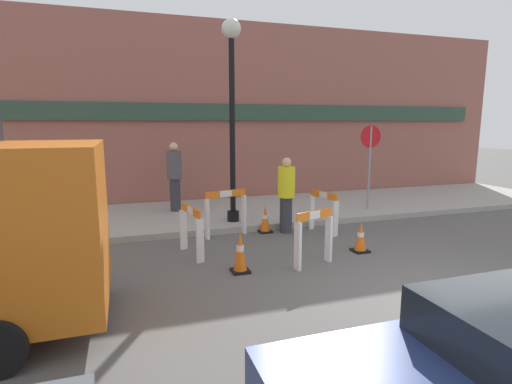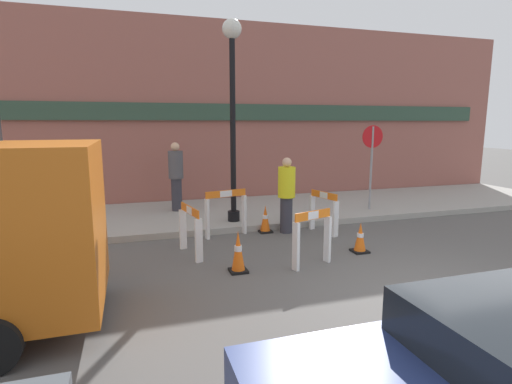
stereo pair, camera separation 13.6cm
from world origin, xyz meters
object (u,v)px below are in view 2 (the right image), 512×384
Objects in this scene: person_worker at (286,193)px; person_pedestrian at (176,174)px; stop_sign at (372,154)px; streetlamp_post at (233,93)px.

person_pedestrian is at bearing -87.19° from person_worker.
stop_sign is 5.27m from person_pedestrian.
streetlamp_post is 2.04× the size of stop_sign.
streetlamp_post is 2.82m from person_pedestrian.
stop_sign is at bearing 171.61° from person_pedestrian.
streetlamp_post is 2.53× the size of person_pedestrian.
streetlamp_post is 2.60m from person_worker.
streetlamp_post reaches higher than person_worker.
stop_sign is 1.24× the size of person_pedestrian.
person_worker is 3.28m from person_pedestrian.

